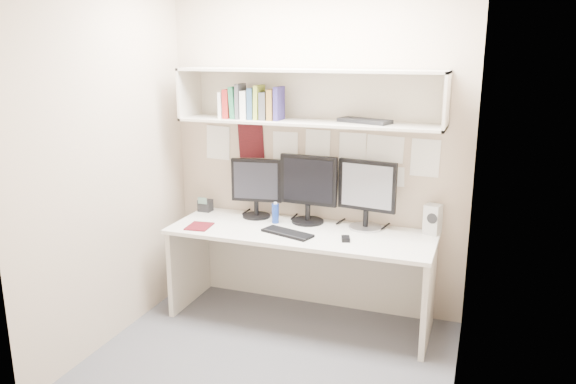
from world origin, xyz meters
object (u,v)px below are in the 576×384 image
(monitor_left, at_px, (256,186))
(keyboard, at_px, (287,233))
(monitor_right, at_px, (367,193))
(speaker, at_px, (433,219))
(desk_phone, at_px, (205,205))
(maroon_notebook, at_px, (199,226))
(monitor_center, at_px, (308,187))
(desk, at_px, (301,275))

(monitor_left, distance_m, keyboard, 0.57)
(monitor_right, xyz_separation_m, speaker, (0.49, 0.04, -0.17))
(monitor_left, distance_m, desk_phone, 0.52)
(keyboard, distance_m, maroon_notebook, 0.70)
(keyboard, bearing_deg, maroon_notebook, -156.62)
(monitor_right, bearing_deg, monitor_left, -171.39)
(monitor_center, bearing_deg, monitor_right, 2.75)
(desk, distance_m, monitor_center, 0.69)
(monitor_right, distance_m, desk_phone, 1.39)
(maroon_notebook, xyz_separation_m, desk_phone, (-0.16, 0.41, 0.05))
(maroon_notebook, bearing_deg, monitor_right, 12.50)
(maroon_notebook, distance_m, desk_phone, 0.44)
(desk, distance_m, monitor_left, 0.80)
(monitor_right, distance_m, speaker, 0.52)
(keyboard, relative_size, maroon_notebook, 1.90)
(desk, bearing_deg, monitor_center, 93.69)
(monitor_right, height_order, desk_phone, monitor_right)
(keyboard, relative_size, desk_phone, 3.06)
(monitor_left, bearing_deg, monitor_center, -9.09)
(monitor_center, height_order, keyboard, monitor_center)
(monitor_left, relative_size, monitor_center, 0.89)
(monitor_left, bearing_deg, keyboard, -50.34)
(desk, xyz_separation_m, speaker, (0.94, 0.26, 0.48))
(monitor_center, distance_m, keyboard, 0.44)
(monitor_center, xyz_separation_m, monitor_right, (0.46, 0.00, -0.00))
(monitor_center, bearing_deg, keyboard, -95.74)
(monitor_left, height_order, monitor_right, monitor_right)
(monitor_left, bearing_deg, monitor_right, -9.08)
(desk, distance_m, speaker, 1.08)
(keyboard, xyz_separation_m, desk_phone, (-0.86, 0.34, 0.04))
(desk, height_order, keyboard, keyboard)
(desk, bearing_deg, desk_phone, 166.56)
(desk, bearing_deg, keyboard, -118.14)
(monitor_left, distance_m, speaker, 1.40)
(monitor_center, bearing_deg, speaker, 5.15)
(monitor_right, height_order, speaker, monitor_right)
(monitor_left, distance_m, monitor_center, 0.44)
(monitor_right, height_order, maroon_notebook, monitor_right)
(desk_phone, bearing_deg, monitor_right, 0.88)
(keyboard, bearing_deg, monitor_right, 51.51)
(monitor_left, xyz_separation_m, monitor_center, (0.44, -0.00, 0.03))
(speaker, xyz_separation_m, desk_phone, (-1.87, -0.04, -0.06))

